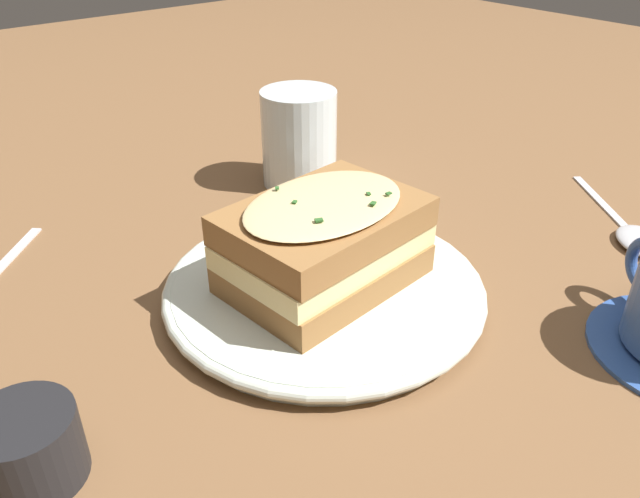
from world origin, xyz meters
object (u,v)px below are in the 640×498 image
Objects in this scene: sandwich at (321,243)px; spoon at (639,237)px; dinner_plate at (320,290)px; water_glass at (299,138)px; condiment_pot at (29,448)px.

sandwich is 0.98× the size of spoon.
dinner_plate is at bearing 14.34° from spoon.
spoon is at bearing 157.66° from sandwich.
water_glass is at bearing -124.00° from dinner_plate.
dinner_plate is 2.49× the size of water_glass.
water_glass is 0.34m from spoon.
dinner_plate is at bearing 7.63° from sandwich.
condiment_pot is (0.35, 0.21, -0.03)m from water_glass.
sandwich is 0.23m from condiment_pot.
sandwich reaches higher than spoon.
sandwich is (-0.00, -0.00, 0.04)m from dinner_plate.
water_glass reaches higher than dinner_plate.
water_glass is (-0.12, -0.19, -0.00)m from sandwich.
water_glass is 0.41m from condiment_pot.
sandwich is 1.57× the size of water_glass.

